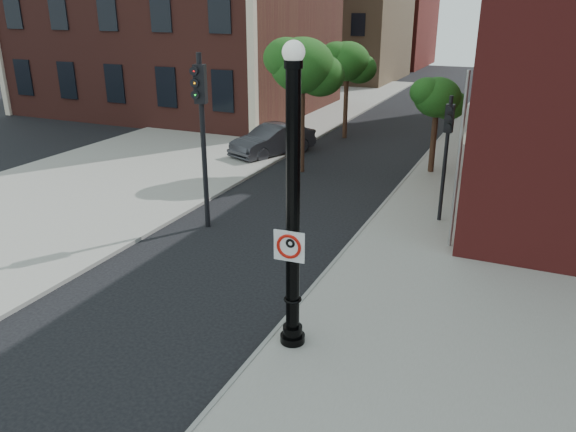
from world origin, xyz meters
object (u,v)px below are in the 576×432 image
at_px(traffic_signal_left, 201,113).
at_px(traffic_signal_right, 447,140).
at_px(no_parking_sign, 289,246).
at_px(parked_car, 273,140).
at_px(lamppost, 293,220).

relative_size(traffic_signal_left, traffic_signal_right, 1.31).
distance_m(no_parking_sign, parked_car, 16.40).
bearing_deg(parked_car, no_parking_sign, -41.33).
xyz_separation_m(no_parking_sign, traffic_signal_right, (1.59, 8.71, 0.43)).
distance_m(lamppost, parked_car, 16.32).
distance_m(no_parking_sign, traffic_signal_left, 7.62).
height_order(no_parking_sign, traffic_signal_right, traffic_signal_right).
bearing_deg(no_parking_sign, traffic_signal_right, 76.26).
xyz_separation_m(lamppost, no_parking_sign, (-0.01, -0.16, -0.49)).
bearing_deg(traffic_signal_left, traffic_signal_right, 9.75).
xyz_separation_m(no_parking_sign, traffic_signal_left, (-5.29, 5.32, 1.31)).
bearing_deg(lamppost, no_parking_sign, -92.67).
xyz_separation_m(traffic_signal_left, traffic_signal_right, (6.88, 3.38, -0.88)).
bearing_deg(traffic_signal_right, no_parking_sign, -98.61).
bearing_deg(no_parking_sign, traffic_signal_left, 131.45).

